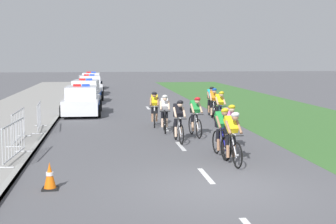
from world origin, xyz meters
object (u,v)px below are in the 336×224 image
cyclist_second (222,131)px  cyclist_eighth (154,108)px  cyclist_seventh (220,107)px  cyclist_tenth (211,101)px  crowd_barrier_rear (39,117)px  cyclist_third (230,127)px  traffic_cone_near (50,176)px  cyclist_ninth (213,103)px  crowd_barrier_middle (19,126)px  crowd_barrier_front (14,141)px  police_car_nearest (82,101)px  cyclist_sixth (165,113)px  police_car_third (89,86)px  cyclist_fifth (195,116)px  police_car_second (86,92)px  police_car_furthest (91,81)px  cyclist_lead (231,137)px  cyclist_fourth (178,120)px

cyclist_second → cyclist_eighth: same height
cyclist_seventh → cyclist_tenth: same height
cyclist_second → crowd_barrier_rear: cyclist_second is taller
cyclist_third → cyclist_seventh: 5.65m
traffic_cone_near → cyclist_ninth: bearing=60.2°
crowd_barrier_middle → cyclist_eighth: bearing=36.2°
crowd_barrier_front → police_car_nearest: bearing=82.9°
cyclist_sixth → police_car_third: size_ratio=0.38×
cyclist_fifth → cyclist_seventh: same height
police_car_second → crowd_barrier_front: police_car_second is taller
cyclist_third → crowd_barrier_front: bearing=-171.4°
cyclist_second → police_car_furthest: size_ratio=0.39×
cyclist_sixth → police_car_second: (-3.56, 12.59, -0.11)m
cyclist_third → cyclist_tenth: size_ratio=1.00×
cyclist_tenth → police_car_second: 10.34m
cyclist_fifth → traffic_cone_near: 8.14m
police_car_nearest → police_car_third: same height
police_car_nearest → police_car_second: same height
police_car_third → cyclist_lead: bearing=-79.6°
cyclist_eighth → cyclist_ninth: (3.07, 1.90, 0.00)m
cyclist_third → cyclist_eighth: bearing=108.0°
police_car_second → crowd_barrier_middle: 14.81m
crowd_barrier_front → cyclist_seventh: bearing=40.8°
cyclist_fifth → police_car_second: police_car_second is taller
cyclist_second → traffic_cone_near: 5.61m
cyclist_sixth → cyclist_tenth: size_ratio=1.00×
cyclist_fifth → cyclist_tenth: same height
cyclist_eighth → crowd_barrier_middle: 6.31m
police_car_third → cyclist_tenth: bearing=-66.7°
cyclist_seventh → police_car_nearest: bearing=142.6°
cyclist_fifth → cyclist_tenth: size_ratio=1.00×
cyclist_fourth → cyclist_ninth: 6.42m
cyclist_third → cyclist_tenth: bearing=81.1°
cyclist_lead → traffic_cone_near: bearing=-158.5°
police_car_second → police_car_furthest: (0.00, 13.26, 0.00)m
cyclist_fifth → traffic_cone_near: cyclist_fifth is taller
cyclist_lead → crowd_barrier_front: 6.16m
cyclist_seventh → police_car_second: police_car_second is taller
cyclist_tenth → cyclist_eighth: bearing=-137.3°
cyclist_lead → cyclist_third: 1.99m
cyclist_eighth → crowd_barrier_front: bearing=-125.4°
cyclist_ninth → cyclist_fifth: bearing=-111.0°
cyclist_seventh → cyclist_eighth: same height
traffic_cone_near → crowd_barrier_front: bearing=114.5°
cyclist_fourth → police_car_furthest: (-3.75, 28.18, -0.11)m
cyclist_eighth → police_car_nearest: police_car_nearest is taller
cyclist_second → cyclist_fifth: 3.72m
cyclist_second → cyclist_tenth: (1.84, 9.48, 0.00)m
police_car_second → traffic_cone_near: size_ratio=7.08×
cyclist_fifth → crowd_barrier_front: (-5.98, -3.81, -0.14)m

